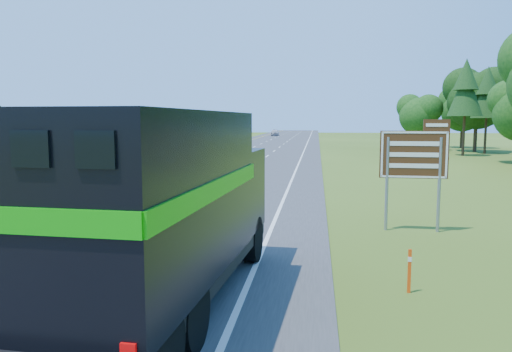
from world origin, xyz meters
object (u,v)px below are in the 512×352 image
object	(u,v)px
horse_truck	(159,205)
far_car	(275,132)
white_suv	(213,151)
exit_sign	(415,159)

from	to	relation	value
horse_truck	far_car	world-z (taller)	horse_truck
white_suv	exit_sign	xyz separation A→B (m)	(13.53, -30.40, 1.67)
white_suv	far_car	xyz separation A→B (m)	(0.01, 72.86, 0.00)
horse_truck	exit_sign	size ratio (longest dim) A/B	2.36
far_car	exit_sign	xyz separation A→B (m)	(13.51, -103.26, 1.67)
white_suv	exit_sign	size ratio (longest dim) A/B	1.52
far_car	white_suv	bearing A→B (deg)	-94.32
far_car	exit_sign	distance (m)	104.15
horse_truck	white_suv	bearing A→B (deg)	104.14
horse_truck	exit_sign	world-z (taller)	horse_truck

